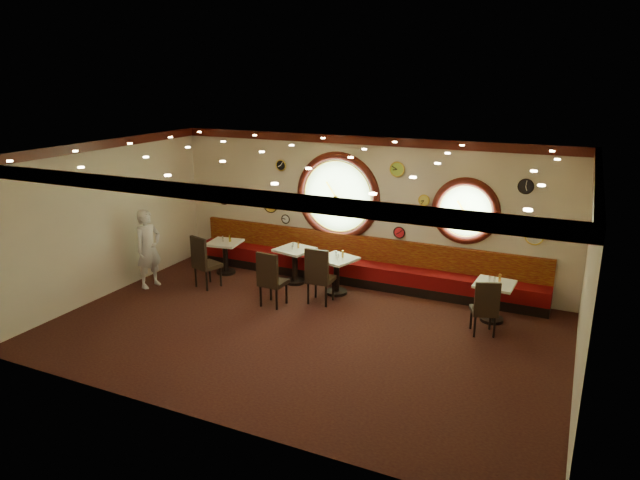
{
  "coord_description": "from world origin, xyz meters",
  "views": [
    {
      "loc": [
        4.27,
        -8.36,
        4.47
      ],
      "look_at": [
        -0.01,
        0.8,
        1.5
      ],
      "focal_mm": 32.0,
      "sensor_mm": 36.0,
      "label": 1
    }
  ],
  "objects_px": {
    "table_d": "(494,297)",
    "waiter": "(148,249)",
    "condiment_a_pepper": "(223,239)",
    "condiment_b_pepper": "(292,248)",
    "condiment_a_salt": "(223,238)",
    "chair_d": "(485,305)",
    "condiment_d_salt": "(489,279)",
    "condiment_c_pepper": "(338,256)",
    "condiment_c_salt": "(336,253)",
    "table_a": "(225,253)",
    "table_c": "(337,271)",
    "condiment_b_bottle": "(298,245)",
    "condiment_c_bottle": "(343,254)",
    "chair_c": "(319,272)",
    "condiment_a_bottle": "(230,238)",
    "chair_a": "(203,259)",
    "condiment_d_pepper": "(495,280)",
    "table_b": "(295,261)",
    "chair_b": "(270,276)",
    "condiment_b_salt": "(293,245)",
    "condiment_d_bottle": "(500,278)"
  },
  "relations": [
    {
      "from": "table_d",
      "to": "condiment_a_salt",
      "type": "bearing_deg",
      "value": 178.07
    },
    {
      "from": "chair_a",
      "to": "chair_c",
      "type": "bearing_deg",
      "value": 21.16
    },
    {
      "from": "table_a",
      "to": "condiment_b_salt",
      "type": "height_order",
      "value": "condiment_b_salt"
    },
    {
      "from": "chair_a",
      "to": "condiment_a_salt",
      "type": "height_order",
      "value": "chair_a"
    },
    {
      "from": "chair_a",
      "to": "chair_c",
      "type": "height_order",
      "value": "chair_c"
    },
    {
      "from": "chair_d",
      "to": "condiment_a_salt",
      "type": "distance_m",
      "value": 6.17
    },
    {
      "from": "chair_a",
      "to": "condiment_c_salt",
      "type": "height_order",
      "value": "chair_a"
    },
    {
      "from": "table_a",
      "to": "table_c",
      "type": "relative_size",
      "value": 0.87
    },
    {
      "from": "condiment_c_salt",
      "to": "condiment_b_pepper",
      "type": "bearing_deg",
      "value": 179.68
    },
    {
      "from": "condiment_b_salt",
      "to": "waiter",
      "type": "bearing_deg",
      "value": -148.87
    },
    {
      "from": "table_d",
      "to": "waiter",
      "type": "relative_size",
      "value": 0.45
    },
    {
      "from": "condiment_b_pepper",
      "to": "condiment_c_pepper",
      "type": "bearing_deg",
      "value": -5.1
    },
    {
      "from": "table_b",
      "to": "waiter",
      "type": "height_order",
      "value": "waiter"
    },
    {
      "from": "chair_b",
      "to": "condiment_d_pepper",
      "type": "distance_m",
      "value": 4.25
    },
    {
      "from": "condiment_c_salt",
      "to": "condiment_c_bottle",
      "type": "distance_m",
      "value": 0.16
    },
    {
      "from": "table_b",
      "to": "condiment_b_bottle",
      "type": "relative_size",
      "value": 6.05
    },
    {
      "from": "condiment_a_salt",
      "to": "condiment_a_bottle",
      "type": "distance_m",
      "value": 0.23
    },
    {
      "from": "condiment_c_salt",
      "to": "condiment_a_pepper",
      "type": "height_order",
      "value": "condiment_c_salt"
    },
    {
      "from": "table_a",
      "to": "chair_b",
      "type": "xyz_separation_m",
      "value": [
        1.93,
        -1.28,
        0.17
      ]
    },
    {
      "from": "condiment_b_pepper",
      "to": "condiment_c_pepper",
      "type": "xyz_separation_m",
      "value": [
        1.13,
        -0.1,
        0.0
      ]
    },
    {
      "from": "table_a",
      "to": "table_c",
      "type": "xyz_separation_m",
      "value": [
        2.83,
        -0.08,
        0.02
      ]
    },
    {
      "from": "table_c",
      "to": "condiment_d_pepper",
      "type": "xyz_separation_m",
      "value": [
        3.18,
        -0.01,
        0.31
      ]
    },
    {
      "from": "table_b",
      "to": "table_c",
      "type": "xyz_separation_m",
      "value": [
        1.09,
        -0.2,
        -0.0
      ]
    },
    {
      "from": "condiment_b_salt",
      "to": "condiment_b_pepper",
      "type": "relative_size",
      "value": 1.11
    },
    {
      "from": "chair_b",
      "to": "condiment_c_bottle",
      "type": "relative_size",
      "value": 4.76
    },
    {
      "from": "condiment_d_bottle",
      "to": "waiter",
      "type": "distance_m",
      "value": 7.22
    },
    {
      "from": "table_c",
      "to": "condiment_a_salt",
      "type": "xyz_separation_m",
      "value": [
        -2.94,
        0.17,
        0.31
      ]
    },
    {
      "from": "condiment_a_pepper",
      "to": "condiment_b_pepper",
      "type": "xyz_separation_m",
      "value": [
        1.77,
        0.05,
        0.02
      ]
    },
    {
      "from": "table_c",
      "to": "condiment_c_salt",
      "type": "xyz_separation_m",
      "value": [
        -0.06,
        0.11,
        0.35
      ]
    },
    {
      "from": "chair_b",
      "to": "condiment_a_salt",
      "type": "bearing_deg",
      "value": 149.0
    },
    {
      "from": "condiment_b_pepper",
      "to": "condiment_a_bottle",
      "type": "bearing_deg",
      "value": 179.16
    },
    {
      "from": "condiment_a_pepper",
      "to": "condiment_b_pepper",
      "type": "distance_m",
      "value": 1.77
    },
    {
      "from": "condiment_b_bottle",
      "to": "condiment_c_bottle",
      "type": "relative_size",
      "value": 0.97
    },
    {
      "from": "condiment_c_bottle",
      "to": "table_d",
      "type": "bearing_deg",
      "value": -2.07
    },
    {
      "from": "chair_b",
      "to": "condiment_a_salt",
      "type": "height_order",
      "value": "chair_b"
    },
    {
      "from": "chair_a",
      "to": "condiment_d_bottle",
      "type": "relative_size",
      "value": 4.66
    },
    {
      "from": "chair_c",
      "to": "condiment_c_salt",
      "type": "xyz_separation_m",
      "value": [
        0.04,
        0.78,
        0.18
      ]
    },
    {
      "from": "condiment_c_bottle",
      "to": "table_b",
      "type": "bearing_deg",
      "value": 173.99
    },
    {
      "from": "condiment_d_salt",
      "to": "condiment_c_pepper",
      "type": "distance_m",
      "value": 3.05
    },
    {
      "from": "condiment_b_bottle",
      "to": "condiment_b_pepper",
      "type": "bearing_deg",
      "value": -114.02
    },
    {
      "from": "table_d",
      "to": "chair_d",
      "type": "relative_size",
      "value": 1.19
    },
    {
      "from": "chair_a",
      "to": "condiment_b_pepper",
      "type": "xyz_separation_m",
      "value": [
        1.61,
        1.02,
        0.17
      ]
    },
    {
      "from": "condiment_b_salt",
      "to": "waiter",
      "type": "height_order",
      "value": "waiter"
    },
    {
      "from": "table_a",
      "to": "condiment_b_pepper",
      "type": "height_order",
      "value": "condiment_b_pepper"
    },
    {
      "from": "condiment_c_pepper",
      "to": "condiment_d_pepper",
      "type": "distance_m",
      "value": 3.15
    },
    {
      "from": "table_b",
      "to": "condiment_a_salt",
      "type": "relative_size",
      "value": 8.7
    },
    {
      "from": "chair_c",
      "to": "condiment_d_pepper",
      "type": "bearing_deg",
      "value": 9.12
    },
    {
      "from": "chair_b",
      "to": "condiment_b_salt",
      "type": "height_order",
      "value": "chair_b"
    },
    {
      "from": "condiment_d_salt",
      "to": "condiment_a_pepper",
      "type": "distance_m",
      "value": 5.95
    },
    {
      "from": "chair_a",
      "to": "chair_d",
      "type": "xyz_separation_m",
      "value": [
        5.87,
        0.16,
        -0.07
      ]
    }
  ]
}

